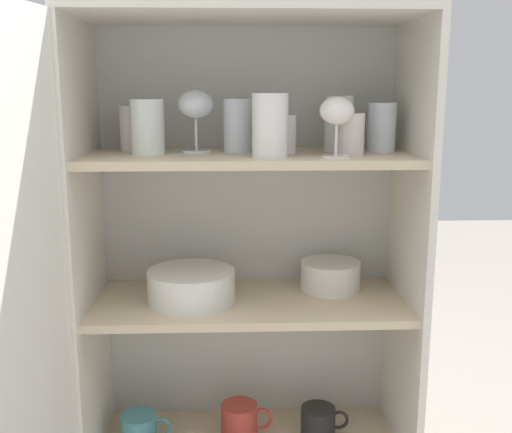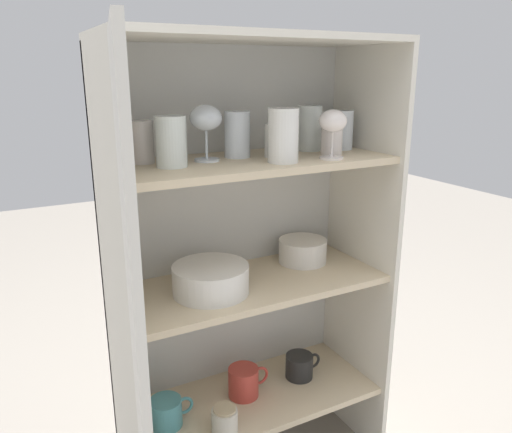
# 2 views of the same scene
# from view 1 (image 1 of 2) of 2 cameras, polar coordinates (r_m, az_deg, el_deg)

# --- Properties ---
(cupboard_back_panel) EXTENTS (0.81, 0.02, 1.32)m
(cupboard_back_panel) POSITION_cam_1_polar(r_m,az_deg,el_deg) (1.67, -0.80, -5.53)
(cupboard_back_panel) COLOR silver
(cupboard_back_panel) RESTS_ON ground_plane
(cupboard_side_left) EXTENTS (0.02, 0.36, 1.32)m
(cupboard_side_left) POSITION_cam_1_polar(r_m,az_deg,el_deg) (1.55, -15.47, -7.39)
(cupboard_side_left) COLOR silver
(cupboard_side_left) RESTS_ON ground_plane
(cupboard_side_right) EXTENTS (0.02, 0.36, 1.32)m
(cupboard_side_right) POSITION_cam_1_polar(r_m,az_deg,el_deg) (1.57, 13.99, -7.07)
(cupboard_side_right) COLOR silver
(cupboard_side_right) RESTS_ON ground_plane
(cupboard_top_panel) EXTENTS (0.81, 0.36, 0.02)m
(cupboard_top_panel) POSITION_cam_1_polar(r_m,az_deg,el_deg) (1.44, -0.71, 18.68)
(cupboard_top_panel) COLOR silver
(cupboard_top_panel) RESTS_ON cupboard_side_left
(shelf_board_middle) EXTENTS (0.77, 0.33, 0.02)m
(shelf_board_middle) POSITION_cam_1_polar(r_m,az_deg,el_deg) (1.52, -0.64, -8.20)
(shelf_board_middle) COLOR beige
(shelf_board_upper) EXTENTS (0.77, 0.33, 0.02)m
(shelf_board_upper) POSITION_cam_1_polar(r_m,az_deg,el_deg) (1.43, -0.67, 5.62)
(shelf_board_upper) COLOR beige
(cupboard_door) EXTENTS (0.10, 0.40, 1.32)m
(cupboard_door) POSITION_cam_1_polar(r_m,az_deg,el_deg) (1.23, -21.78, -13.05)
(cupboard_door) COLOR silver
(cupboard_door) RESTS_ON ground_plane
(tumbler_glass_0) EXTENTS (0.07, 0.07, 0.13)m
(tumbler_glass_0) POSITION_cam_1_polar(r_m,az_deg,el_deg) (1.51, 7.89, 8.77)
(tumbler_glass_0) COLOR white
(tumbler_glass_0) RESTS_ON shelf_board_upper
(tumbler_glass_1) EXTENTS (0.07, 0.07, 0.13)m
(tumbler_glass_1) POSITION_cam_1_polar(r_m,az_deg,el_deg) (1.48, -1.72, 8.66)
(tumbler_glass_1) COLOR white
(tumbler_glass_1) RESTS_ON shelf_board_upper
(tumbler_glass_2) EXTENTS (0.06, 0.06, 0.11)m
(tumbler_glass_2) POSITION_cam_1_polar(r_m,az_deg,el_deg) (1.53, -11.72, 8.22)
(tumbler_glass_2) COLOR silver
(tumbler_glass_2) RESTS_ON shelf_board_upper
(tumbler_glass_3) EXTENTS (0.06, 0.06, 0.10)m
(tumbler_glass_3) POSITION_cam_1_polar(r_m,az_deg,el_deg) (1.42, 9.03, 7.75)
(tumbler_glass_3) COLOR silver
(tumbler_glass_3) RESTS_ON shelf_board_upper
(tumbler_glass_4) EXTENTS (0.08, 0.08, 0.13)m
(tumbler_glass_4) POSITION_cam_1_polar(r_m,az_deg,el_deg) (1.43, -10.29, 8.39)
(tumbler_glass_4) COLOR white
(tumbler_glass_4) RESTS_ON shelf_board_upper
(tumbler_glass_5) EXTENTS (0.07, 0.07, 0.09)m
(tumbler_glass_5) POSITION_cam_1_polar(r_m,az_deg,el_deg) (1.43, 2.41, 7.84)
(tumbler_glass_5) COLOR white
(tumbler_glass_5) RESTS_ON shelf_board_upper
(tumbler_glass_6) EXTENTS (0.08, 0.08, 0.14)m
(tumbler_glass_6) POSITION_cam_1_polar(r_m,az_deg,el_deg) (1.35, 1.35, 8.66)
(tumbler_glass_6) COLOR white
(tumbler_glass_6) RESTS_ON shelf_board_upper
(tumbler_glass_7) EXTENTS (0.07, 0.07, 0.12)m
(tumbler_glass_7) POSITION_cam_1_polar(r_m,az_deg,el_deg) (1.50, 11.88, 8.31)
(tumbler_glass_7) COLOR white
(tumbler_glass_7) RESTS_ON shelf_board_upper
(wine_glass_0) EXTENTS (0.09, 0.09, 0.15)m
(wine_glass_0) POSITION_cam_1_polar(r_m,az_deg,el_deg) (1.46, -5.77, 10.35)
(wine_glass_0) COLOR white
(wine_glass_0) RESTS_ON shelf_board_upper
(wine_glass_1) EXTENTS (0.08, 0.08, 0.13)m
(wine_glass_1) POSITION_cam_1_polar(r_m,az_deg,el_deg) (1.35, 7.71, 9.65)
(wine_glass_1) COLOR silver
(wine_glass_1) RESTS_ON shelf_board_upper
(plate_stack_white) EXTENTS (0.21, 0.21, 0.08)m
(plate_stack_white) POSITION_cam_1_polar(r_m,az_deg,el_deg) (1.49, -6.17, -6.61)
(plate_stack_white) COLOR silver
(plate_stack_white) RESTS_ON shelf_board_middle
(mixing_bowl_large) EXTENTS (0.16, 0.16, 0.08)m
(mixing_bowl_large) POSITION_cam_1_polar(r_m,az_deg,el_deg) (1.58, 7.10, -5.50)
(mixing_bowl_large) COLOR silver
(mixing_bowl_large) RESTS_ON shelf_board_middle
(coffee_mug_primary) EXTENTS (0.13, 0.09, 0.08)m
(coffee_mug_primary) POSITION_cam_1_polar(r_m,az_deg,el_deg) (1.69, -11.00, -19.27)
(coffee_mug_primary) COLOR teal
(coffee_mug_primary) RESTS_ON shelf_board_lower
(coffee_mug_extra_1) EXTENTS (0.14, 0.10, 0.10)m
(coffee_mug_extra_1) POSITION_cam_1_polar(r_m,az_deg,el_deg) (1.68, -1.53, -18.89)
(coffee_mug_extra_1) COLOR #BC3D33
(coffee_mug_extra_1) RESTS_ON shelf_board_lower
(coffee_mug_extra_2) EXTENTS (0.13, 0.09, 0.08)m
(coffee_mug_extra_2) POSITION_cam_1_polar(r_m,az_deg,el_deg) (1.70, 6.00, -18.86)
(coffee_mug_extra_2) COLOR black
(coffee_mug_extra_2) RESTS_ON shelf_board_lower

